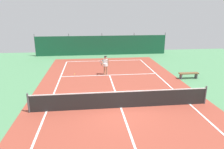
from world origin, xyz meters
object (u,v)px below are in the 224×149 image
tennis_player (105,64)px  courtside_bench (189,74)px  tennis_net (121,99)px  parked_car (98,45)px  tennis_ball_near_player (75,74)px

tennis_player → courtside_bench: tennis_player is taller
tennis_net → parked_car: bearing=91.0°
tennis_player → tennis_ball_near_player: (-2.66, 0.40, -0.93)m
courtside_bench → parked_car: bearing=116.4°
parked_car → courtside_bench: (6.63, -13.34, -0.46)m
tennis_net → tennis_ball_near_player: size_ratio=153.33×
tennis_ball_near_player → parked_car: 11.46m
tennis_net → courtside_bench: (6.31, 4.73, -0.14)m
parked_car → courtside_bench: parked_car is taller
tennis_ball_near_player → parked_car: bearing=76.6°
tennis_net → tennis_player: 6.57m
tennis_player → courtside_bench: size_ratio=1.03×
tennis_ball_near_player → courtside_bench: size_ratio=0.04×
tennis_player → courtside_bench: 6.90m
parked_car → tennis_ball_near_player: bearing=-108.3°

